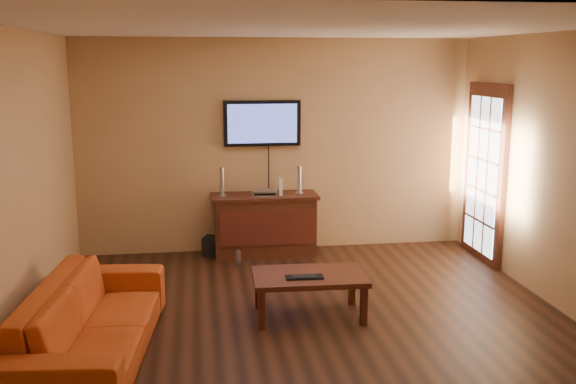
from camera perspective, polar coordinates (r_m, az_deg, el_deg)
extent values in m
plane|color=black|center=(6.14, 1.93, -11.59)|extent=(5.00, 5.00, 0.00)
plane|color=tan|center=(8.19, -1.08, 4.11)|extent=(5.00, 0.00, 5.00)
plane|color=tan|center=(5.85, -22.84, 0.16)|extent=(0.00, 5.00, 5.00)
plane|color=tan|center=(6.65, 23.73, 1.38)|extent=(0.00, 5.00, 5.00)
plane|color=white|center=(5.65, 2.12, 14.45)|extent=(5.00, 5.00, 0.00)
cube|color=#38160C|center=(8.16, 17.09, 1.43)|extent=(0.06, 1.02, 2.22)
cube|color=white|center=(8.14, 16.86, 1.43)|extent=(0.01, 0.79, 1.89)
cube|color=#38160C|center=(8.11, -2.08, -3.06)|extent=(1.25, 0.47, 0.73)
cube|color=#341009|center=(7.87, -1.90, -3.23)|extent=(1.15, 0.02, 0.44)
cube|color=#38160C|center=(8.02, -2.11, -0.38)|extent=(1.33, 0.51, 0.04)
cube|color=black|center=(8.09, -2.31, 6.12)|extent=(0.97, 0.07, 0.57)
cube|color=#3F4CA5|center=(8.05, -2.28, 6.10)|extent=(0.87, 0.01, 0.49)
cube|color=#38160C|center=(6.16, 1.90, -7.53)|extent=(1.09, 0.67, 0.05)
cube|color=#38160C|center=(5.95, -2.36, -10.45)|extent=(0.06, 0.06, 0.37)
cube|color=#38160C|center=(6.08, 6.75, -10.01)|extent=(0.06, 0.06, 0.37)
cube|color=#38160C|center=(6.43, -2.70, -8.71)|extent=(0.06, 0.06, 0.37)
cube|color=#38160C|center=(6.56, 5.70, -8.35)|extent=(0.06, 0.06, 0.37)
imported|color=#B04013|center=(5.56, -17.02, -9.86)|extent=(0.85, 2.26, 0.86)
cylinder|color=silver|center=(7.97, -5.86, -0.30)|extent=(0.10, 0.10, 0.01)
cylinder|color=silver|center=(7.94, -5.89, 0.96)|extent=(0.05, 0.05, 0.34)
cylinder|color=silver|center=(8.11, 1.01, -0.04)|extent=(0.09, 0.09, 0.01)
cylinder|color=silver|center=(8.08, 1.02, 1.15)|extent=(0.05, 0.05, 0.33)
cube|color=silver|center=(7.96, -2.08, -0.05)|extent=(0.33, 0.25, 0.07)
cube|color=white|center=(7.99, -0.65, 0.50)|extent=(0.06, 0.16, 0.21)
cube|color=black|center=(8.21, -6.68, -4.77)|extent=(0.29, 0.29, 0.23)
cylinder|color=white|center=(7.77, -4.46, -5.89)|extent=(0.07, 0.07, 0.18)
sphere|color=white|center=(7.74, -4.47, -5.23)|extent=(0.04, 0.04, 0.04)
cube|color=black|center=(6.05, 1.47, -7.57)|extent=(0.36, 0.15, 0.02)
cube|color=black|center=(6.05, 1.47, -7.47)|extent=(0.23, 0.10, 0.01)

